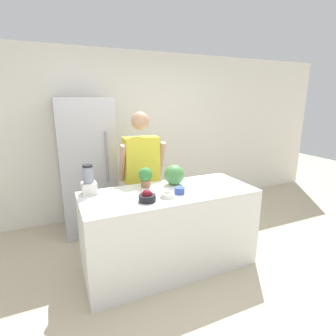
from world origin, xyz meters
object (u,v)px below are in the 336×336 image
Objects in this scene: bowl_cream at (167,194)px; refrigerator at (87,166)px; person at (142,178)px; bowl_cherries at (147,197)px; watermelon at (174,175)px; potted_plant at (145,176)px; bowl_small_blue at (180,191)px; blender at (89,182)px.

refrigerator is at bearing 112.12° from bowl_cream.
person is 10.19× the size of bowl_cherries.
bowl_cream is (0.22, 0.02, -0.01)m from bowl_cherries.
watermelon is at bearing -54.90° from refrigerator.
bowl_cherries is 0.44m from potted_plant.
bowl_cherries is (-0.23, -0.85, 0.07)m from person.
refrigerator is 8.22× the size of watermelon.
person is at bearing 101.23° from bowl_small_blue.
bowl_cream is 0.46× the size of blender.
watermelon is at bearing 36.33° from bowl_cherries.
bowl_cherries is at bearing -107.24° from potted_plant.
bowl_small_blue is 0.48× the size of potted_plant.
bowl_cherries is at bearing -173.75° from bowl_cream.
potted_plant is at bearing 165.16° from watermelon.
watermelon is (0.82, -1.17, 0.09)m from refrigerator.
watermelon reaches higher than bowl_small_blue.
watermelon is (0.22, -0.52, 0.15)m from person.
watermelon is 2.10× the size of bowl_small_blue.
bowl_small_blue is at bearing -62.20° from refrigerator.
bowl_small_blue is 0.95m from blender.
refrigerator is at bearing 104.02° from bowl_cherries.
person is at bearing 29.47° from blender.
watermelon reaches higher than bowl_cream.
watermelon is at bearing -14.84° from potted_plant.
refrigerator is at bearing 132.88° from person.
watermelon is at bearing -67.03° from person.
person is 0.47m from potted_plant.
bowl_small_blue is (0.16, 0.04, 0.00)m from bowl_cream.
blender reaches higher than bowl_cherries.
person is 11.89× the size of bowl_cream.
potted_plant is at bearing 72.76° from bowl_cherries.
blender is at bearing 155.91° from bowl_small_blue.
watermelon is 1.59× the size of bowl_cream.
bowl_cream is at bearing -76.08° from potted_plant.
watermelon reaches higher than potted_plant.
person is 0.80m from bowl_small_blue.
person reaches higher than potted_plant.
blender is at bearing -96.00° from refrigerator.
refrigerator reaches higher than watermelon.
refrigerator is 1.59m from bowl_cream.
person is at bearing 89.92° from bowl_cream.
bowl_small_blue is (0.76, -1.43, -0.01)m from refrigerator.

